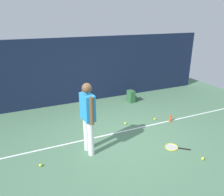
{
  "coord_description": "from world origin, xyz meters",
  "views": [
    {
      "loc": [
        -2.21,
        -4.56,
        3.04
      ],
      "look_at": [
        0.0,
        0.4,
        1.0
      ],
      "focal_mm": 35.34,
      "sensor_mm": 36.0,
      "label": 1
    }
  ],
  "objects_px": {
    "backpack": "(131,96)",
    "tennis_ball_far_left": "(125,123)",
    "tennis_ball_by_fence": "(203,159)",
    "tennis_ball_near_player": "(155,119)",
    "tennis_player": "(88,115)",
    "tennis_racket": "(173,147)",
    "water_bottle": "(170,118)",
    "tennis_ball_mid_court": "(40,165)"
  },
  "relations": [
    {
      "from": "backpack",
      "to": "tennis_ball_far_left",
      "type": "xyz_separation_m",
      "value": [
        -1.03,
        -1.54,
        -0.18
      ]
    },
    {
      "from": "tennis_ball_by_fence",
      "to": "tennis_ball_far_left",
      "type": "height_order",
      "value": "same"
    },
    {
      "from": "tennis_ball_near_player",
      "to": "tennis_ball_far_left",
      "type": "bearing_deg",
      "value": 173.39
    },
    {
      "from": "backpack",
      "to": "tennis_ball_by_fence",
      "type": "height_order",
      "value": "backpack"
    },
    {
      "from": "tennis_ball_by_fence",
      "to": "tennis_ball_far_left",
      "type": "bearing_deg",
      "value": 109.43
    },
    {
      "from": "backpack",
      "to": "tennis_ball_near_player",
      "type": "height_order",
      "value": "backpack"
    },
    {
      "from": "tennis_player",
      "to": "tennis_racket",
      "type": "xyz_separation_m",
      "value": [
        1.92,
        -0.67,
        -0.95
      ]
    },
    {
      "from": "water_bottle",
      "to": "tennis_ball_far_left",
      "type": "bearing_deg",
      "value": 163.61
    },
    {
      "from": "tennis_ball_mid_court",
      "to": "tennis_player",
      "type": "bearing_deg",
      "value": 5.07
    },
    {
      "from": "tennis_player",
      "to": "tennis_ball_mid_court",
      "type": "distance_m",
      "value": 1.47
    },
    {
      "from": "water_bottle",
      "to": "backpack",
      "type": "bearing_deg",
      "value": 98.7
    },
    {
      "from": "tennis_player",
      "to": "tennis_ball_far_left",
      "type": "distance_m",
      "value": 1.93
    },
    {
      "from": "tennis_player",
      "to": "water_bottle",
      "type": "distance_m",
      "value": 2.94
    },
    {
      "from": "backpack",
      "to": "tennis_ball_mid_court",
      "type": "distance_m",
      "value": 4.41
    },
    {
      "from": "tennis_racket",
      "to": "tennis_ball_far_left",
      "type": "bearing_deg",
      "value": -33.79
    },
    {
      "from": "tennis_player",
      "to": "tennis_ball_by_fence",
      "type": "height_order",
      "value": "tennis_player"
    },
    {
      "from": "backpack",
      "to": "tennis_ball_near_player",
      "type": "bearing_deg",
      "value": 174.87
    },
    {
      "from": "tennis_racket",
      "to": "water_bottle",
      "type": "xyz_separation_m",
      "value": [
        0.84,
        1.18,
        0.09
      ]
    },
    {
      "from": "tennis_ball_far_left",
      "to": "tennis_player",
      "type": "bearing_deg",
      "value": -147.64
    },
    {
      "from": "tennis_player",
      "to": "tennis_ball_mid_court",
      "type": "xyz_separation_m",
      "value": [
        -1.13,
        -0.1,
        -0.93
      ]
    },
    {
      "from": "backpack",
      "to": "water_bottle",
      "type": "relative_size",
      "value": 2.15
    },
    {
      "from": "tennis_player",
      "to": "tennis_ball_mid_court",
      "type": "height_order",
      "value": "tennis_player"
    },
    {
      "from": "tennis_ball_by_fence",
      "to": "tennis_ball_far_left",
      "type": "relative_size",
      "value": 1.0
    },
    {
      "from": "tennis_racket",
      "to": "backpack",
      "type": "distance_m",
      "value": 3.17
    },
    {
      "from": "backpack",
      "to": "tennis_ball_mid_court",
      "type": "height_order",
      "value": "backpack"
    },
    {
      "from": "tennis_ball_far_left",
      "to": "tennis_ball_mid_court",
      "type": "bearing_deg",
      "value": -158.56
    },
    {
      "from": "tennis_ball_near_player",
      "to": "tennis_ball_mid_court",
      "type": "xyz_separation_m",
      "value": [
        -3.53,
        -0.89,
        0.0
      ]
    },
    {
      "from": "tennis_racket",
      "to": "backpack",
      "type": "relative_size",
      "value": 1.34
    },
    {
      "from": "tennis_ball_near_player",
      "to": "tennis_ball_far_left",
      "type": "distance_m",
      "value": 0.97
    },
    {
      "from": "backpack",
      "to": "tennis_ball_by_fence",
      "type": "relative_size",
      "value": 6.67
    },
    {
      "from": "tennis_ball_by_fence",
      "to": "tennis_ball_near_player",
      "type": "bearing_deg",
      "value": 85.32
    },
    {
      "from": "tennis_racket",
      "to": "tennis_ball_far_left",
      "type": "xyz_separation_m",
      "value": [
        -0.49,
        1.57,
        0.02
      ]
    },
    {
      "from": "tennis_ball_near_player",
      "to": "water_bottle",
      "type": "height_order",
      "value": "water_bottle"
    },
    {
      "from": "tennis_player",
      "to": "tennis_ball_near_player",
      "type": "height_order",
      "value": "tennis_player"
    },
    {
      "from": "tennis_ball_far_left",
      "to": "water_bottle",
      "type": "height_order",
      "value": "water_bottle"
    },
    {
      "from": "tennis_ball_near_player",
      "to": "tennis_ball_far_left",
      "type": "height_order",
      "value": "same"
    },
    {
      "from": "tennis_ball_mid_court",
      "to": "water_bottle",
      "type": "xyz_separation_m",
      "value": [
        3.89,
        0.62,
        0.07
      ]
    },
    {
      "from": "tennis_racket",
      "to": "tennis_ball_by_fence",
      "type": "relative_size",
      "value": 8.91
    },
    {
      "from": "tennis_player",
      "to": "tennis_ball_far_left",
      "type": "height_order",
      "value": "tennis_player"
    },
    {
      "from": "tennis_ball_mid_court",
      "to": "tennis_ball_far_left",
      "type": "bearing_deg",
      "value": 21.44
    },
    {
      "from": "tennis_ball_mid_court",
      "to": "tennis_ball_far_left",
      "type": "xyz_separation_m",
      "value": [
        2.56,
        1.01,
        0.0
      ]
    },
    {
      "from": "tennis_player",
      "to": "tennis_ball_near_player",
      "type": "xyz_separation_m",
      "value": [
        2.39,
        0.79,
        -0.93
      ]
    }
  ]
}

